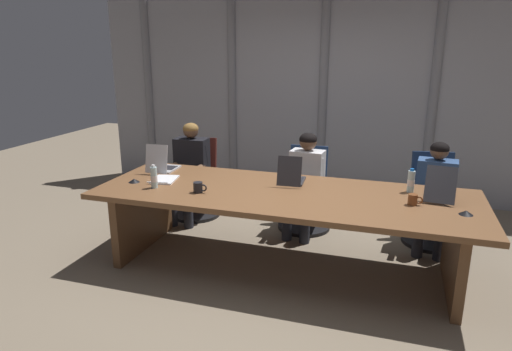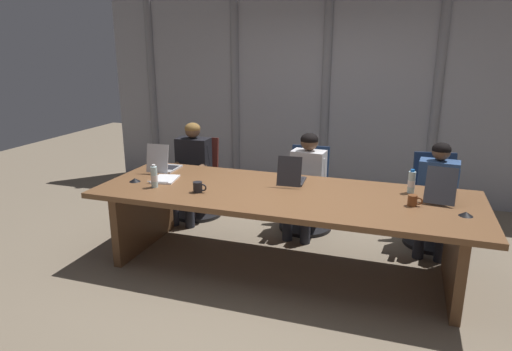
{
  "view_description": "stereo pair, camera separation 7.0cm",
  "coord_description": "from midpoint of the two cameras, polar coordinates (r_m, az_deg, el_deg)",
  "views": [
    {
      "loc": [
        0.94,
        -3.81,
        2.04
      ],
      "look_at": [
        -0.3,
        0.11,
        0.85
      ],
      "focal_mm": 31.6,
      "sensor_mm": 36.0,
      "label": 1
    },
    {
      "loc": [
        1.0,
        -3.79,
        2.04
      ],
      "look_at": [
        -0.3,
        0.11,
        0.85
      ],
      "focal_mm": 31.6,
      "sensor_mm": 36.0,
      "label": 2
    }
  ],
  "objects": [
    {
      "name": "ground_plane",
      "position": [
        4.42,
        3.8,
        -11.4
      ],
      "size": [
        13.32,
        13.32,
        0.0
      ],
      "primitive_type": "plane",
      "color": "#7F705B"
    },
    {
      "name": "conference_table",
      "position": [
        4.18,
        3.95,
        -4.12
      ],
      "size": [
        3.48,
        1.22,
        0.75
      ],
      "color": "brown",
      "rests_on": "ground_plane"
    },
    {
      "name": "curtain_backdrop",
      "position": [
        6.3,
        9.66,
        9.63
      ],
      "size": [
        6.66,
        0.17,
        2.7
      ],
      "color": "#9999A0",
      "rests_on": "ground_plane"
    },
    {
      "name": "laptop_left_end",
      "position": [
        4.9,
        -11.21,
        1.28
      ],
      "size": [
        0.26,
        0.39,
        0.31
      ],
      "rotation": [
        0.0,
        0.0,
        1.62
      ],
      "color": "#BCBCC1",
      "rests_on": "conference_table"
    },
    {
      "name": "laptop_left_mid",
      "position": [
        4.37,
        4.97,
        -0.29
      ],
      "size": [
        0.25,
        0.39,
        0.29
      ],
      "rotation": [
        0.0,
        0.0,
        1.64
      ],
      "color": "#2D2D33",
      "rests_on": "conference_table"
    },
    {
      "name": "laptop_center",
      "position": [
        4.28,
        22.79,
        -1.86
      ],
      "size": [
        0.3,
        0.53,
        0.3
      ],
      "rotation": [
        0.0,
        0.0,
        1.46
      ],
      "color": "#2D2D33",
      "rests_on": "conference_table"
    },
    {
      "name": "office_chair_left_end",
      "position": [
        5.65,
        -6.97,
        -1.45
      ],
      "size": [
        0.6,
        0.6,
        0.94
      ],
      "rotation": [
        0.0,
        0.0,
        -1.44
      ],
      "color": "#511E19",
      "rests_on": "ground_plane"
    },
    {
      "name": "office_chair_left_mid",
      "position": [
        5.23,
        6.79,
        -2.93
      ],
      "size": [
        0.6,
        0.6,
        0.93
      ],
      "rotation": [
        0.0,
        0.0,
        -1.53
      ],
      "color": "navy",
      "rests_on": "ground_plane"
    },
    {
      "name": "office_chair_center",
      "position": [
        5.15,
        21.94,
        -4.25
      ],
      "size": [
        0.6,
        0.61,
        0.95
      ],
      "rotation": [
        0.0,
        0.0,
        -1.4
      ],
      "color": "navy",
      "rests_on": "ground_plane"
    },
    {
      "name": "person_left_end",
      "position": [
        5.43,
        -7.87,
        1.18
      ],
      "size": [
        0.41,
        0.55,
        1.16
      ],
      "rotation": [
        0.0,
        0.0,
        -1.55
      ],
      "color": "black",
      "rests_on": "ground_plane"
    },
    {
      "name": "person_left_mid",
      "position": [
        4.99,
        6.72,
        -0.34
      ],
      "size": [
        0.41,
        0.57,
        1.12
      ],
      "rotation": [
        0.0,
        0.0,
        -1.66
      ],
      "color": "silver",
      "rests_on": "ground_plane"
    },
    {
      "name": "person_center",
      "position": [
        4.91,
        22.26,
        -1.85
      ],
      "size": [
        0.43,
        0.57,
        1.11
      ],
      "rotation": [
        0.0,
        0.0,
        -1.67
      ],
      "color": "#335184",
      "rests_on": "ground_plane"
    },
    {
      "name": "water_bottle_primary",
      "position": [
        4.33,
        -12.31,
        -0.18
      ],
      "size": [
        0.06,
        0.06,
        0.22
      ],
      "color": "silver",
      "rests_on": "conference_table"
    },
    {
      "name": "water_bottle_secondary",
      "position": [
        4.32,
        19.52,
        -0.81
      ],
      "size": [
        0.06,
        0.06,
        0.22
      ],
      "color": "silver",
      "rests_on": "conference_table"
    },
    {
      "name": "coffee_mug_near",
      "position": [
        4.13,
        -6.86,
        -1.46
      ],
      "size": [
        0.13,
        0.08,
        0.1
      ],
      "color": "black",
      "rests_on": "conference_table"
    },
    {
      "name": "coffee_mug_far",
      "position": [
        3.99,
        19.73,
        -3.0
      ],
      "size": [
        0.12,
        0.08,
        0.09
      ],
      "color": "brown",
      "rests_on": "conference_table"
    },
    {
      "name": "conference_mic_left_side",
      "position": [
        3.92,
        25.51,
        -4.41
      ],
      "size": [
        0.11,
        0.11,
        0.03
      ],
      "primitive_type": "cone",
      "color": "black",
      "rests_on": "conference_table"
    },
    {
      "name": "conference_mic_middle",
      "position": [
        4.57,
        -14.67,
        -0.54
      ],
      "size": [
        0.11,
        0.11,
        0.03
      ],
      "primitive_type": "cone",
      "color": "black",
      "rests_on": "conference_table"
    },
    {
      "name": "spiral_notepad",
      "position": [
        4.57,
        -10.99,
        -0.45
      ],
      "size": [
        0.27,
        0.34,
        0.03
      ],
      "rotation": [
        0.0,
        0.0,
        0.19
      ],
      "color": "silver",
      "rests_on": "conference_table"
    }
  ]
}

